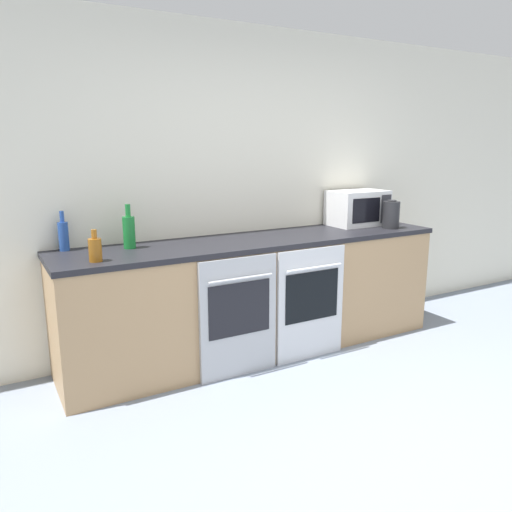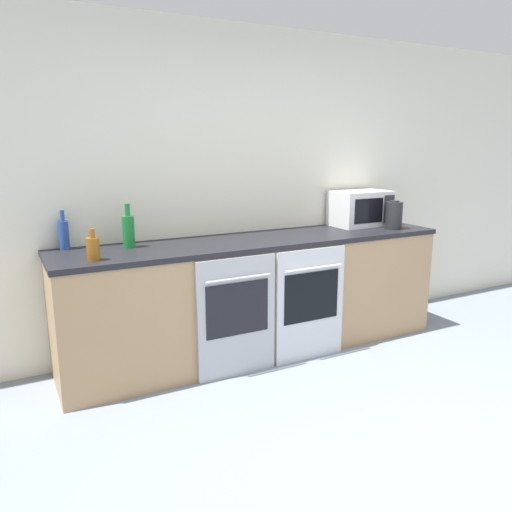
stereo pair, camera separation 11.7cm
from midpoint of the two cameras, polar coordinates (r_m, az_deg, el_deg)
The scene contains 10 objects.
ground_plane at distance 2.93m, azimuth 19.18°, elevation -22.87°, with size 16.00×16.00×0.00m, color gray.
wall_back at distance 4.22m, azimuth -2.98°, elevation 7.64°, with size 10.00×0.06×2.60m.
counter_back at distance 4.06m, azimuth -0.57°, elevation -4.48°, with size 3.17×0.68×0.94m.
oven_left at distance 3.62m, azimuth -2.92°, elevation -6.97°, with size 0.61×0.06×0.89m.
oven_right at distance 3.93m, azimuth 5.42°, elevation -5.41°, with size 0.61×0.06×0.89m.
microwave at distance 4.67m, azimuth 10.82°, elevation 5.42°, with size 0.51×0.35×0.32m.
bottle_amber at distance 3.34m, azimuth -18.87°, elevation 0.75°, with size 0.08×0.08×0.21m.
bottle_green at distance 3.68m, azimuth -15.20°, elevation 2.76°, with size 0.09×0.09×0.32m.
bottle_blue at distance 3.75m, azimuth -21.99°, elevation 2.22°, with size 0.07×0.07×0.28m.
kettle at distance 4.55m, azimuth 14.47°, elevation 4.59°, with size 0.15×0.15×0.25m.
Camera 1 is at (-1.92, -1.48, 1.67)m, focal length 35.00 mm.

